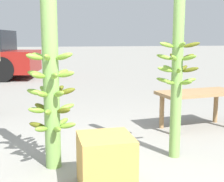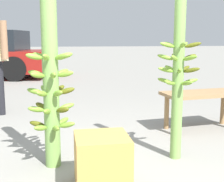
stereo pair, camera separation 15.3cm
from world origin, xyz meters
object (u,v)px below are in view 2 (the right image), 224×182
Objects in this scene: banana_stalk_center at (178,76)px; produce_crate at (102,161)px; market_bench at (203,99)px; banana_stalk_left at (51,83)px.

produce_crate is (-0.79, -0.47, -0.60)m from banana_stalk_center.
banana_stalk_center is at bearing -135.77° from market_bench.
market_bench is 2.59× the size of produce_crate.
banana_stalk_center is 1.45× the size of market_bench.
banana_stalk_left reaches higher than produce_crate.
produce_crate is (-1.47, -1.31, -0.20)m from market_bench.
market_bench is (0.68, 0.84, -0.40)m from banana_stalk_center.
produce_crate is at bearing -145.13° from market_bench.
produce_crate is (0.38, -0.48, -0.56)m from banana_stalk_left.
banana_stalk_left is 2.06m from market_bench.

